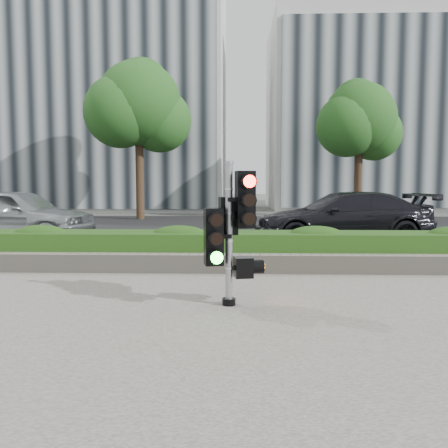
% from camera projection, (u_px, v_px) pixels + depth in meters
% --- Properties ---
extents(ground, '(120.00, 120.00, 0.00)m').
position_uv_depth(ground, '(240.00, 299.00, 6.89)').
color(ground, '#51514C').
rests_on(ground, ground).
extents(sidewalk, '(16.00, 11.00, 0.03)m').
position_uv_depth(sidewalk, '(240.00, 364.00, 4.40)').
color(sidewalk, '#9E9389').
rests_on(sidewalk, ground).
extents(road, '(60.00, 13.00, 0.02)m').
position_uv_depth(road, '(240.00, 230.00, 16.85)').
color(road, black).
rests_on(road, ground).
extents(curb, '(60.00, 0.25, 0.12)m').
position_uv_depth(curb, '(240.00, 260.00, 10.02)').
color(curb, gray).
rests_on(curb, ground).
extents(stone_wall, '(12.00, 0.32, 0.34)m').
position_uv_depth(stone_wall, '(240.00, 263.00, 8.76)').
color(stone_wall, gray).
rests_on(stone_wall, sidewalk).
extents(hedge, '(12.00, 1.00, 0.68)m').
position_uv_depth(hedge, '(240.00, 249.00, 9.40)').
color(hedge, '#3F7122').
rests_on(hedge, sidewalk).
extents(building_left, '(16.00, 9.00, 15.00)m').
position_uv_depth(building_left, '(95.00, 88.00, 29.41)').
color(building_left, '#B7B7B2').
rests_on(building_left, ground).
extents(building_right, '(18.00, 10.00, 12.00)m').
position_uv_depth(building_right, '(408.00, 116.00, 30.89)').
color(building_right, '#B7B7B2').
rests_on(building_right, ground).
extents(tree_left, '(4.61, 4.03, 7.34)m').
position_uv_depth(tree_left, '(139.00, 107.00, 21.08)').
color(tree_left, black).
rests_on(tree_left, ground).
extents(tree_right, '(4.10, 3.58, 6.53)m').
position_uv_depth(tree_right, '(359.00, 121.00, 21.80)').
color(tree_right, black).
rests_on(tree_right, ground).
extents(traffic_signal, '(0.70, 0.57, 1.95)m').
position_uv_depth(traffic_signal, '(231.00, 226.00, 6.39)').
color(traffic_signal, black).
rests_on(traffic_signal, sidewalk).
extents(car_silver, '(4.68, 2.50, 1.51)m').
position_uv_depth(car_silver, '(17.00, 214.00, 13.58)').
color(car_silver, '#A4A8AC').
rests_on(car_silver, road).
extents(car_dark, '(5.08, 2.60, 1.41)m').
position_uv_depth(car_dark, '(342.00, 217.00, 13.02)').
color(car_dark, black).
rests_on(car_dark, road).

